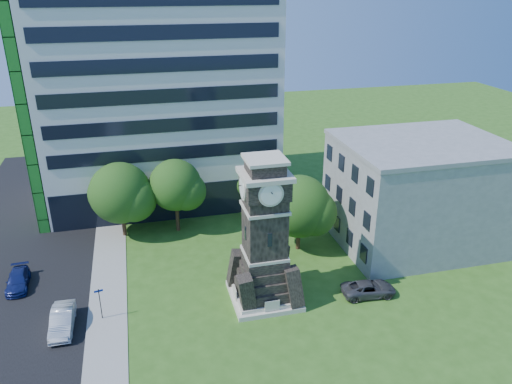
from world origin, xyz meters
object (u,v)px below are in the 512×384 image
object	(u,v)px
car_street_north	(18,280)
park_bench	(251,294)
street_sign	(100,300)
clock_tower	(264,241)
car_east_lot	(369,289)
car_street_mid	(62,320)

from	to	relation	value
car_street_north	park_bench	xyz separation A→B (m)	(18.82, -6.64, -0.06)
car_street_north	street_sign	xyz separation A→B (m)	(7.07, -6.30, 1.08)
clock_tower	car_east_lot	size ratio (longest dim) A/B	2.73
car_street_mid	park_bench	world-z (taller)	car_street_mid
clock_tower	street_sign	size ratio (longest dim) A/B	4.53
car_street_mid	park_bench	distance (m)	14.56
clock_tower	car_street_mid	bearing A→B (deg)	-179.46
clock_tower	street_sign	distance (m)	13.36
clock_tower	street_sign	bearing A→B (deg)	178.38
car_street_north	park_bench	bearing A→B (deg)	-22.26
clock_tower	car_east_lot	distance (m)	9.85
car_street_north	park_bench	size ratio (longest dim) A/B	2.10
car_street_mid	car_street_north	size ratio (longest dim) A/B	1.07
car_street_north	car_east_lot	bearing A→B (deg)	-19.32
car_street_north	park_bench	world-z (taller)	car_street_north
car_street_mid	car_east_lot	size ratio (longest dim) A/B	1.00
park_bench	car_street_mid	bearing A→B (deg)	175.03
car_street_mid	car_east_lot	bearing A→B (deg)	-3.07
car_east_lot	park_bench	bearing A→B (deg)	84.11
car_street_mid	park_bench	xyz separation A→B (m)	(14.56, 0.17, -0.19)
car_street_north	car_street_mid	bearing A→B (deg)	-60.77
car_street_mid	car_east_lot	world-z (taller)	car_street_mid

